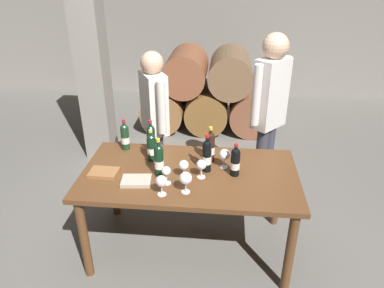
{
  "coord_description": "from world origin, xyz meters",
  "views": [
    {
      "loc": [
        0.25,
        -2.41,
        2.26
      ],
      "look_at": [
        0.0,
        0.2,
        0.91
      ],
      "focal_mm": 33.65,
      "sensor_mm": 36.0,
      "label": 1
    }
  ],
  "objects": [
    {
      "name": "sommelier_presenting",
      "position": [
        0.66,
        0.75,
        1.04
      ],
      "size": [
        0.35,
        0.39,
        1.72
      ],
      "color": "#383842",
      "rests_on": "ground_plane"
    },
    {
      "name": "tasting_notebook",
      "position": [
        -0.39,
        -0.18,
        0.77
      ],
      "size": [
        0.24,
        0.18,
        0.03
      ],
      "primitive_type": "cube",
      "rotation": [
        0.0,
        0.0,
        0.1
      ],
      "color": "#B2A893",
      "rests_on": "dining_table"
    },
    {
      "name": "stone_pillar",
      "position": [
        -1.3,
        1.6,
        1.3
      ],
      "size": [
        0.32,
        0.32,
        2.6
      ],
      "primitive_type": "cube",
      "color": "gray",
      "rests_on": "ground_plane"
    },
    {
      "name": "wine_glass_4",
      "position": [
        -0.04,
        -0.08,
        0.87
      ],
      "size": [
        0.08,
        0.08,
        0.15
      ],
      "color": "white",
      "rests_on": "dining_table"
    },
    {
      "name": "wine_glass_2",
      "position": [
        0.27,
        0.11,
        0.87
      ],
      "size": [
        0.09,
        0.09,
        0.16
      ],
      "color": "white",
      "rests_on": "dining_table"
    },
    {
      "name": "taster_seated_left",
      "position": [
        -0.41,
        0.72,
        0.92
      ],
      "size": [
        0.31,
        0.44,
        1.54
      ],
      "color": "#383842",
      "rests_on": "ground_plane"
    },
    {
      "name": "wine_bottle_0",
      "position": [
        -0.37,
        0.32,
        0.89
      ],
      "size": [
        0.07,
        0.07,
        0.29
      ],
      "color": "black",
      "rests_on": "dining_table"
    },
    {
      "name": "wine_bottle_3",
      "position": [
        0.35,
        0.0,
        0.88
      ],
      "size": [
        0.07,
        0.07,
        0.27
      ],
      "color": "black",
      "rests_on": "dining_table"
    },
    {
      "name": "wine_bottle_5",
      "position": [
        -0.33,
        0.17,
        0.88
      ],
      "size": [
        0.07,
        0.07,
        0.28
      ],
      "color": "black",
      "rests_on": "dining_table"
    },
    {
      "name": "wine_bottle_6",
      "position": [
        -0.23,
        -0.06,
        0.9
      ],
      "size": [
        0.07,
        0.07,
        0.32
      ],
      "color": "black",
      "rests_on": "dining_table"
    },
    {
      "name": "cellar_back_wall",
      "position": [
        0.0,
        4.2,
        1.4
      ],
      "size": [
        10.0,
        0.24,
        2.8
      ],
      "primitive_type": "cube",
      "color": "gray",
      "rests_on": "ground_plane"
    },
    {
      "name": "wine_bottle_2",
      "position": [
        0.15,
        0.21,
        0.89
      ],
      "size": [
        0.07,
        0.07,
        0.31
      ],
      "color": "black",
      "rests_on": "dining_table"
    },
    {
      "name": "leather_ledger",
      "position": [
        -0.67,
        -0.09,
        0.77
      ],
      "size": [
        0.22,
        0.17,
        0.03
      ],
      "primitive_type": "cube",
      "rotation": [
        0.0,
        0.0,
        -0.03
      ],
      "color": "#936038",
      "rests_on": "dining_table"
    },
    {
      "name": "wine_bottle_4",
      "position": [
        0.13,
        0.04,
        0.9
      ],
      "size": [
        0.07,
        0.07,
        0.32
      ],
      "color": "black",
      "rests_on": "dining_table"
    },
    {
      "name": "wine_glass_5",
      "position": [
        0.1,
        -0.06,
        0.87
      ],
      "size": [
        0.08,
        0.08,
        0.15
      ],
      "color": "white",
      "rests_on": "dining_table"
    },
    {
      "name": "dining_table",
      "position": [
        0.0,
        0.0,
        0.67
      ],
      "size": [
        1.7,
        0.9,
        0.76
      ],
      "color": "brown",
      "rests_on": "ground_plane"
    },
    {
      "name": "wine_glass_1",
      "position": [
        -0.16,
        -0.17,
        0.86
      ],
      "size": [
        0.07,
        0.07,
        0.14
      ],
      "color": "white",
      "rests_on": "dining_table"
    },
    {
      "name": "ground_plane",
      "position": [
        0.0,
        0.0,
        0.0
      ],
      "size": [
        14.0,
        14.0,
        0.0
      ],
      "primitive_type": "plane",
      "color": "#66635E"
    },
    {
      "name": "wine_glass_0",
      "position": [
        -0.17,
        -0.32,
        0.87
      ],
      "size": [
        0.08,
        0.08,
        0.16
      ],
      "color": "white",
      "rests_on": "dining_table"
    },
    {
      "name": "wine_glass_3",
      "position": [
        -0.0,
        -0.27,
        0.88
      ],
      "size": [
        0.09,
        0.09,
        0.16
      ],
      "color": "white",
      "rests_on": "dining_table"
    },
    {
      "name": "wine_bottle_1",
      "position": [
        -0.6,
        0.34,
        0.88
      ],
      "size": [
        0.07,
        0.07,
        0.28
      ],
      "color": "#19381E",
      "rests_on": "dining_table"
    },
    {
      "name": "barrel_stack",
      "position": [
        0.0,
        2.6,
        0.52
      ],
      "size": [
        1.86,
        0.9,
        1.15
      ],
      "color": "brown",
      "rests_on": "ground_plane"
    }
  ]
}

